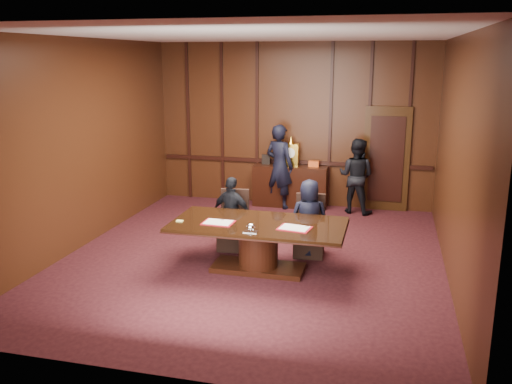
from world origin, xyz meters
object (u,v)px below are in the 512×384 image
signatory_left (232,214)px  witness_left (279,166)px  witness_right (356,176)px  signatory_right (309,218)px  sideboard (290,184)px  conference_table (258,239)px

signatory_left → witness_left: witness_left is taller
signatory_left → witness_right: witness_right is taller
signatory_right → witness_right: size_ratio=0.82×
signatory_right → witness_right: witness_right is taller
signatory_left → signatory_right: 1.30m
witness_right → sideboard: bearing=9.3°
sideboard → signatory_left: sideboard is taller
sideboard → witness_right: 1.45m
signatory_right → witness_left: witness_left is taller
witness_left → signatory_left: bearing=108.7°
signatory_left → witness_right: 3.36m
signatory_right → conference_table: bearing=34.2°
conference_table → witness_left: witness_left is taller
witness_left → signatory_right: bearing=134.3°
signatory_left → witness_left: bearing=-81.5°
conference_table → witness_right: witness_right is taller
signatory_right → witness_left: 3.01m
sideboard → witness_right: witness_right is taller
sideboard → conference_table: bearing=-86.8°
conference_table → witness_left: bearing=96.7°
sideboard → conference_table: 3.77m
signatory_right → witness_left: bearing=-85.7°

